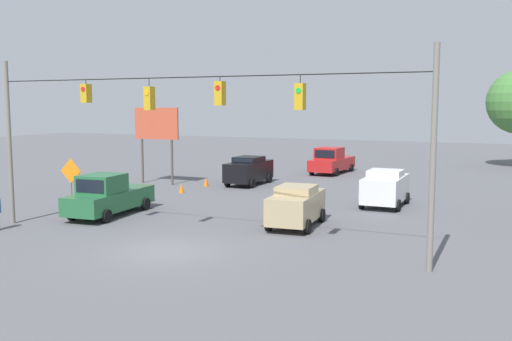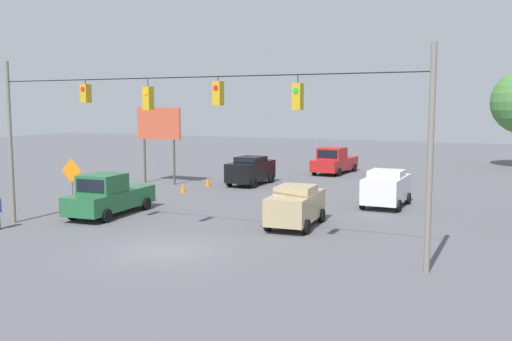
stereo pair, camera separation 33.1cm
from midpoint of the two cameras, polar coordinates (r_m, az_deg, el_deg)
The scene contains 15 objects.
ground_plane at distance 22.01m, azimuth -9.35°, elevation -7.97°, with size 140.00×140.00×0.00m, color #56565B.
overhead_signal_span at distance 22.43m, azimuth -7.46°, elevation 4.39°, with size 18.99×0.38×7.47m.
sedan_tan_crossing_near at distance 25.89m, azimuth 3.69°, elevation -3.48°, with size 2.22×4.22×1.87m.
pickup_truck_red_withflow_deep at distance 46.29m, azimuth 7.34°, elevation 0.92°, with size 2.53×5.66×2.12m.
sedan_white_oncoming_far at distance 31.68m, azimuth 12.51°, elevation -1.67°, with size 2.13×3.99×1.99m.
sedan_black_withflow_far at distance 39.36m, azimuth -0.97°, elevation 0.05°, with size 2.06×4.41×1.95m.
pickup_truck_green_parked_shoulder at distance 29.37m, azimuth -14.86°, elevation -2.49°, with size 2.51×5.58×2.12m.
traffic_cone_nearest at distance 31.01m, azimuth -13.98°, elevation -3.24°, with size 0.34×0.34×0.62m, color orange.
traffic_cone_second at distance 33.40m, azimuth -10.70°, elevation -2.47°, with size 0.34×0.34×0.62m, color orange.
traffic_cone_third at distance 36.16m, azimuth -7.73°, elevation -1.72°, with size 0.34×0.34×0.62m, color orange.
traffic_cone_fourth at distance 38.89m, azimuth -5.26°, elevation -1.11°, with size 0.34×0.34×0.62m, color orange.
traffic_cone_fifth at distance 41.67m, azimuth -3.06°, elevation -0.58°, with size 0.34×0.34×0.62m, color orange.
traffic_cone_farthest at distance 44.34m, azimuth -1.26°, elevation -0.14°, with size 0.34×0.34×0.62m, color orange.
roadside_billboard at distance 40.29m, azimuth -10.16°, elevation 4.10°, with size 3.53×0.16×5.31m.
work_zone_sign at distance 29.97m, azimuth -18.32°, elevation -0.48°, with size 1.27×0.06×2.84m.
Camera 1 is at (-11.80, 17.72, 5.49)m, focal length 40.00 mm.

